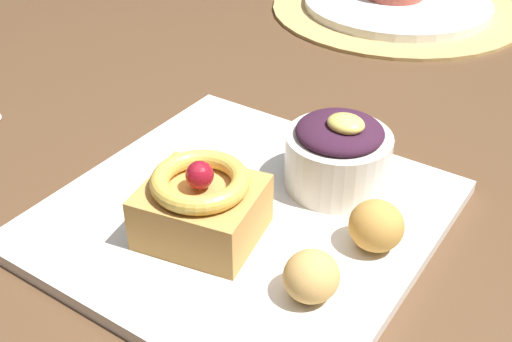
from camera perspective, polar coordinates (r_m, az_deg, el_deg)
name	(u,v)px	position (r m, az deg, el deg)	size (l,w,h in m)	color
dining_table	(391,214)	(0.69, 12.09, -3.84)	(1.44, 1.12, 0.73)	brown
woven_placemat	(396,9)	(1.00, 12.53, 14.08)	(0.37, 0.37, 0.01)	tan
front_plate	(243,216)	(0.53, -1.20, -4.03)	(0.30, 0.30, 0.01)	white
cake_slice	(201,205)	(0.49, -4.93, -3.04)	(0.10, 0.09, 0.07)	#C68E47
berry_ramekin	(338,154)	(0.55, 7.40, 1.57)	(0.09, 0.09, 0.07)	silver
fritter_front	(376,226)	(0.49, 10.78, -4.87)	(0.04, 0.04, 0.04)	gold
fritter_middle	(311,276)	(0.44, 5.01, -9.41)	(0.04, 0.04, 0.04)	tan
back_plate	(397,3)	(1.00, 12.60, 14.54)	(0.28, 0.28, 0.01)	white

